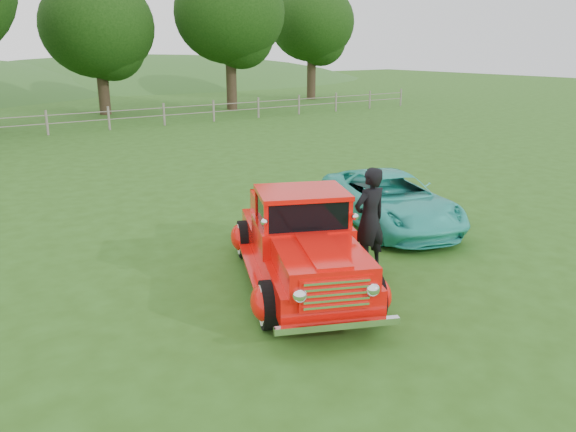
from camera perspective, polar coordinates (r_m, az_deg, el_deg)
ground at (r=10.03m, az=5.30°, el=-7.64°), size 140.00×140.00×0.00m
fence_line at (r=29.75m, az=-23.30°, el=8.71°), size 48.00×0.12×1.20m
tree_near_east at (r=37.58m, az=-18.77°, el=17.74°), size 6.80×6.80×8.33m
tree_mid_east at (r=38.92m, az=-5.97°, el=19.81°), size 7.20×7.20×9.44m
tree_far_east at (r=46.34m, az=2.45°, el=19.02°), size 6.60×6.60×8.86m
red_pickup at (r=10.00m, az=1.31°, el=-2.73°), size 3.62×5.27×1.78m
teal_sedan at (r=13.63m, az=10.32°, el=1.64°), size 3.37×4.95×1.26m
man at (r=10.75m, az=8.28°, el=-0.33°), size 0.73×0.48×2.01m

